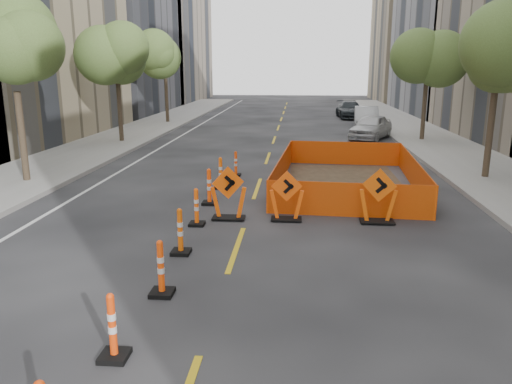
# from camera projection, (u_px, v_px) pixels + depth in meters

# --- Properties ---
(ground_plane) EXTENTS (140.00, 140.00, 0.00)m
(ground_plane) POSITION_uv_depth(u_px,v_px,m) (205.00, 339.00, 7.79)
(ground_plane) COLOR black
(sidewalk_left) EXTENTS (4.00, 90.00, 0.15)m
(sidewalk_left) POSITION_uv_depth(u_px,v_px,m) (39.00, 170.00, 20.10)
(sidewalk_left) COLOR gray
(sidewalk_left) RESTS_ON ground
(sidewalk_right) EXTENTS (4.00, 90.00, 0.15)m
(sidewalk_right) POSITION_uv_depth(u_px,v_px,m) (501.00, 178.00, 18.63)
(sidewalk_right) COLOR gray
(sidewalk_right) RESTS_ON ground
(bld_left_d) EXTENTS (12.00, 16.00, 14.00)m
(bld_left_d) POSITION_uv_depth(u_px,v_px,m) (98.00, 35.00, 45.36)
(bld_left_d) COLOR #4C4C51
(bld_left_d) RESTS_ON ground
(bld_left_e) EXTENTS (12.00, 20.00, 20.00)m
(bld_left_e) POSITION_uv_depth(u_px,v_px,m) (149.00, 17.00, 60.48)
(bld_left_e) COLOR gray
(bld_left_e) RESTS_ON ground
(bld_right_e) EXTENTS (12.00, 14.00, 16.00)m
(bld_right_e) POSITION_uv_depth(u_px,v_px,m) (428.00, 35.00, 61.09)
(bld_right_e) COLOR tan
(bld_right_e) RESTS_ON ground
(tree_l_b) EXTENTS (2.80, 2.80, 5.95)m
(tree_l_b) POSITION_uv_depth(u_px,v_px,m) (13.00, 55.00, 17.04)
(tree_l_b) COLOR #382B1E
(tree_l_b) RESTS_ON ground
(tree_l_c) EXTENTS (2.80, 2.80, 5.95)m
(tree_l_c) POSITION_uv_depth(u_px,v_px,m) (116.00, 59.00, 26.70)
(tree_l_c) COLOR #382B1E
(tree_l_c) RESTS_ON ground
(tree_l_d) EXTENTS (2.80, 2.80, 5.95)m
(tree_l_d) POSITION_uv_depth(u_px,v_px,m) (165.00, 61.00, 36.37)
(tree_l_d) COLOR #382B1E
(tree_l_d) RESTS_ON ground
(tree_r_b) EXTENTS (2.80, 2.80, 5.95)m
(tree_r_b) POSITION_uv_depth(u_px,v_px,m) (499.00, 55.00, 17.60)
(tree_r_b) COLOR #382B1E
(tree_r_b) RESTS_ON ground
(tree_r_c) EXTENTS (2.80, 2.80, 5.95)m
(tree_r_c) POSITION_uv_depth(u_px,v_px,m) (428.00, 59.00, 27.26)
(tree_r_c) COLOR #382B1E
(tree_r_c) RESTS_ON ground
(channelizer_2) EXTENTS (0.41, 0.41, 1.03)m
(channelizer_2) POSITION_uv_depth(u_px,v_px,m) (112.00, 326.00, 7.13)
(channelizer_2) COLOR #FA3F0A
(channelizer_2) RESTS_ON ground
(channelizer_3) EXTENTS (0.42, 0.42, 1.08)m
(channelizer_3) POSITION_uv_depth(u_px,v_px,m) (161.00, 268.00, 9.15)
(channelizer_3) COLOR #F6460A
(channelizer_3) RESTS_ON ground
(channelizer_4) EXTENTS (0.42, 0.42, 1.07)m
(channelizer_4) POSITION_uv_depth(u_px,v_px,m) (180.00, 231.00, 11.20)
(channelizer_4) COLOR #D85109
(channelizer_4) RESTS_ON ground
(channelizer_5) EXTENTS (0.40, 0.40, 1.02)m
(channelizer_5) POSITION_uv_depth(u_px,v_px,m) (196.00, 207.00, 13.25)
(channelizer_5) COLOR #FF550A
(channelizer_5) RESTS_ON ground
(channelizer_6) EXTENTS (0.44, 0.44, 1.13)m
(channelizer_6) POSITION_uv_depth(u_px,v_px,m) (209.00, 187.00, 15.27)
(channelizer_6) COLOR #FF480A
(channelizer_6) RESTS_ON ground
(channelizer_7) EXTENTS (0.43, 0.43, 1.10)m
(channelizer_7) POSITION_uv_depth(u_px,v_px,m) (221.00, 173.00, 17.31)
(channelizer_7) COLOR #F3570A
(channelizer_7) RESTS_ON ground
(channelizer_8) EXTENTS (0.38, 0.38, 0.97)m
(channelizer_8) POSITION_uv_depth(u_px,v_px,m) (236.00, 164.00, 19.34)
(channelizer_8) COLOR #EB4109
(channelizer_8) RESTS_ON ground
(chevron_sign_left) EXTENTS (1.16, 0.96, 1.50)m
(chevron_sign_left) POSITION_uv_depth(u_px,v_px,m) (228.00, 193.00, 13.72)
(chevron_sign_left) COLOR #FF570A
(chevron_sign_left) RESTS_ON ground
(chevron_sign_center) EXTENTS (0.97, 0.62, 1.40)m
(chevron_sign_center) POSITION_uv_depth(u_px,v_px,m) (287.00, 196.00, 13.62)
(chevron_sign_center) COLOR #FA510A
(chevron_sign_center) RESTS_ON ground
(chevron_sign_right) EXTENTS (1.15, 0.88, 1.52)m
(chevron_sign_right) POSITION_uv_depth(u_px,v_px,m) (379.00, 196.00, 13.38)
(chevron_sign_right) COLOR #D94F09
(chevron_sign_right) RESTS_ON ground
(safety_fence) EXTENTS (5.20, 8.24, 0.99)m
(safety_fence) POSITION_uv_depth(u_px,v_px,m) (347.00, 172.00, 17.81)
(safety_fence) COLOR orange
(safety_fence) RESTS_ON ground
(parked_car_near) EXTENTS (3.28, 4.53, 1.43)m
(parked_car_near) POSITION_uv_depth(u_px,v_px,m) (371.00, 127.00, 29.24)
(parked_car_near) COLOR silver
(parked_car_near) RESTS_ON ground
(parked_car_mid) EXTENTS (1.97, 4.63, 1.49)m
(parked_car_mid) POSITION_uv_depth(u_px,v_px,m) (366.00, 118.00, 34.31)
(parked_car_mid) COLOR #A9AAAE
(parked_car_mid) RESTS_ON ground
(parked_car_far) EXTENTS (2.18, 4.82, 1.37)m
(parked_car_far) POSITION_uv_depth(u_px,v_px,m) (350.00, 110.00, 41.31)
(parked_car_far) COLOR black
(parked_car_far) RESTS_ON ground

